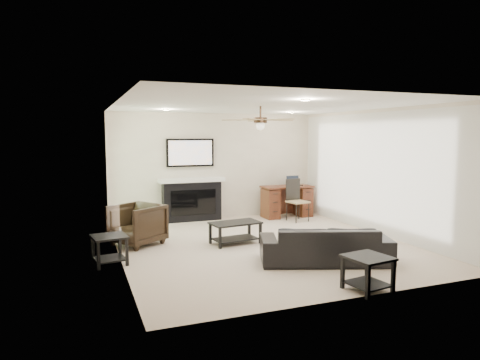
# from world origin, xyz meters

# --- Properties ---
(room_shell) EXTENTS (5.50, 5.54, 2.52)m
(room_shell) POSITION_xyz_m (0.19, 0.08, 1.68)
(room_shell) COLOR beige
(room_shell) RESTS_ON ground
(sofa) EXTENTS (2.14, 1.41, 0.58)m
(sofa) POSITION_xyz_m (0.48, -1.35, 0.29)
(sofa) COLOR black
(sofa) RESTS_ON ground
(armchair) EXTENTS (1.13, 1.12, 0.75)m
(armchair) POSITION_xyz_m (-2.12, 0.80, 0.37)
(armchair) COLOR black
(armchair) RESTS_ON ground
(coffee_table) EXTENTS (0.95, 0.61, 0.40)m
(coffee_table) POSITION_xyz_m (-0.42, 0.25, 0.20)
(coffee_table) COLOR black
(coffee_table) RESTS_ON ground
(end_table_near) EXTENTS (0.59, 0.59, 0.45)m
(end_table_near) POSITION_xyz_m (0.33, -2.60, 0.23)
(end_table_near) COLOR black
(end_table_near) RESTS_ON ground
(end_table_left) EXTENTS (0.57, 0.57, 0.45)m
(end_table_left) POSITION_xyz_m (-2.67, -0.25, 0.23)
(end_table_left) COLOR black
(end_table_left) RESTS_ON ground
(fireplace_unit) EXTENTS (1.52, 0.34, 1.91)m
(fireplace_unit) POSITION_xyz_m (-0.63, 2.58, 0.95)
(fireplace_unit) COLOR black
(fireplace_unit) RESTS_ON ground
(desk) EXTENTS (1.22, 0.56, 0.76)m
(desk) POSITION_xyz_m (1.64, 2.23, 0.38)
(desk) COLOR #37120D
(desk) RESTS_ON ground
(desk_chair) EXTENTS (0.49, 0.50, 0.97)m
(desk_chair) POSITION_xyz_m (1.64, 1.68, 0.48)
(desk_chair) COLOR black
(desk_chair) RESTS_ON ground
(laptop) EXTENTS (0.33, 0.24, 0.23)m
(laptop) POSITION_xyz_m (1.84, 2.21, 0.88)
(laptop) COLOR black
(laptop) RESTS_ON desk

